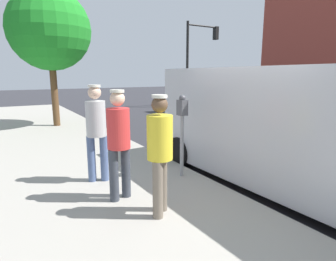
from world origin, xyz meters
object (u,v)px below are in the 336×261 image
object	(u,v)px
pedestrian_in_red	(119,138)
traffic_light_corner	(198,51)
parking_meter_near	(182,122)
pedestrian_in_yellow	(160,148)
street_tree	(50,30)
pedestrian_in_gray	(96,127)
parked_van	(294,126)

from	to	relation	value
pedestrian_in_red	traffic_light_corner	size ratio (longest dim) A/B	0.32
parking_meter_near	pedestrian_in_yellow	xyz separation A→B (m)	(1.07, 1.08, -0.11)
parking_meter_near	pedestrian_in_yellow	world-z (taller)	pedestrian_in_yellow
street_tree	pedestrian_in_yellow	bearing A→B (deg)	89.89
pedestrian_in_yellow	traffic_light_corner	world-z (taller)	traffic_light_corner
parking_meter_near	traffic_light_corner	size ratio (longest dim) A/B	0.29
pedestrian_in_gray	traffic_light_corner	xyz separation A→B (m)	(-9.59, -9.80, 2.39)
pedestrian_in_gray	pedestrian_in_red	bearing A→B (deg)	93.94
parking_meter_near	pedestrian_in_gray	bearing A→B (deg)	-21.53
parking_meter_near	parked_van	bearing A→B (deg)	140.54
parking_meter_near	pedestrian_in_red	bearing A→B (deg)	14.16
pedestrian_in_gray	parked_van	bearing A→B (deg)	148.42
pedestrian_in_gray	parked_van	distance (m)	3.43
parked_van	street_tree	distance (m)	8.82
pedestrian_in_red	street_tree	world-z (taller)	street_tree
parking_meter_near	pedestrian_in_red	distance (m)	1.40
street_tree	pedestrian_in_gray	bearing A→B (deg)	86.70
pedestrian_in_gray	street_tree	world-z (taller)	street_tree
pedestrian_in_gray	pedestrian_in_yellow	xyz separation A→B (m)	(-0.35, 1.64, -0.05)
pedestrian_in_yellow	street_tree	bearing A→B (deg)	-90.11
pedestrian_in_gray	pedestrian_in_red	xyz separation A→B (m)	(-0.06, 0.90, -0.03)
parking_meter_near	street_tree	xyz separation A→B (m)	(1.06, -6.85, 2.40)
pedestrian_in_yellow	traffic_light_corner	bearing A→B (deg)	-128.94
traffic_light_corner	parked_van	bearing A→B (deg)	60.10
parking_meter_near	pedestrian_in_gray	world-z (taller)	pedestrian_in_gray
pedestrian_in_gray	pedestrian_in_yellow	bearing A→B (deg)	101.99
pedestrian_in_yellow	parked_van	distance (m)	2.58
pedestrian_in_yellow	parked_van	world-z (taller)	parked_van
parking_meter_near	parked_van	distance (m)	1.94
pedestrian_in_gray	pedestrian_in_red	size ratio (longest dim) A/B	1.03
pedestrian_in_gray	street_tree	size ratio (longest dim) A/B	0.35
pedestrian_in_gray	street_tree	xyz separation A→B (m)	(-0.36, -6.29, 2.45)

